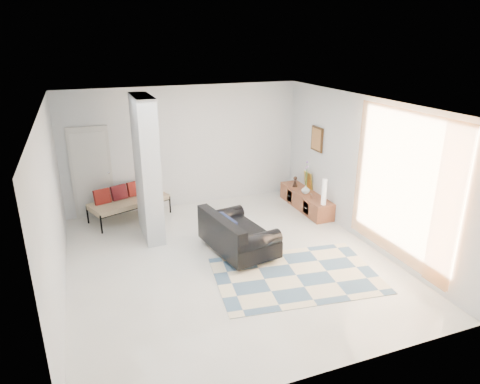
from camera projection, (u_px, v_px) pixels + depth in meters
name	position (u px, v px, depth m)	size (l,w,h in m)	color
floor	(228.00, 260.00, 7.73)	(6.00, 6.00, 0.00)	beige
ceiling	(227.00, 104.00, 6.77)	(6.00, 6.00, 0.00)	white
wall_back	(185.00, 147.00, 9.88)	(6.00, 6.00, 0.00)	silver
wall_front	(319.00, 274.00, 4.61)	(6.00, 6.00, 0.00)	silver
wall_left	(53.00, 209.00, 6.33)	(6.00, 6.00, 0.00)	silver
wall_right	(363.00, 171.00, 8.17)	(6.00, 6.00, 0.00)	silver
partition_column	(147.00, 169.00, 8.29)	(0.35, 1.20, 2.80)	silver
hallway_door	(92.00, 173.00, 9.28)	(0.85, 0.06, 2.04)	beige
curtain	(402.00, 187.00, 7.11)	(2.55, 2.55, 0.00)	#FF9943
wall_art	(317.00, 139.00, 9.56)	(0.04, 0.45, 0.55)	#3E2511
media_console	(306.00, 200.00, 10.00)	(0.45, 1.81, 0.80)	brown
loveseat	(235.00, 235.00, 7.91)	(1.18, 1.71, 0.76)	silver
daybed	(127.00, 200.00, 9.40)	(1.82, 1.26, 0.77)	black
area_rug	(296.00, 275.00, 7.24)	(2.70, 1.80, 0.01)	beige
cylinder_lamp	(324.00, 192.00, 9.13)	(0.10, 0.10, 0.57)	silver
bronze_figurine	(295.00, 182.00, 10.28)	(0.13, 0.13, 0.25)	black
vase	(306.00, 189.00, 9.83)	(0.19, 0.19, 0.20)	silver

